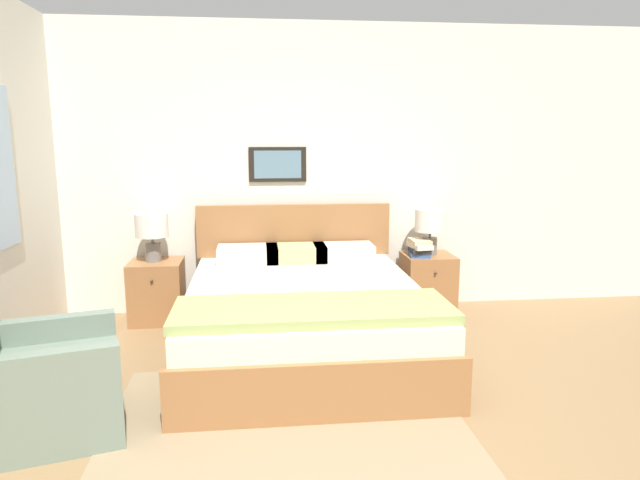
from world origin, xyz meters
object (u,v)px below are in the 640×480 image
(nightstand_by_door, at_px, (428,283))
(table_lamp_by_door, at_px, (430,224))
(bed, at_px, (304,315))
(nightstand_near_window, at_px, (157,291))
(armchair, at_px, (38,382))
(table_lamp_near_window, at_px, (152,229))

(nightstand_by_door, bearing_deg, table_lamp_by_door, 28.92)
(bed, relative_size, table_lamp_by_door, 5.22)
(nightstand_by_door, bearing_deg, nightstand_near_window, 180.00)
(nightstand_by_door, height_order, table_lamp_by_door, table_lamp_by_door)
(armchair, bearing_deg, table_lamp_near_window, 155.91)
(table_lamp_near_window, bearing_deg, nightstand_by_door, -0.09)
(nightstand_near_window, xyz_separation_m, table_lamp_by_door, (2.44, 0.00, 0.55))
(table_lamp_near_window, relative_size, table_lamp_by_door, 1.00)
(nightstand_near_window, distance_m, table_lamp_by_door, 2.50)
(nightstand_near_window, bearing_deg, table_lamp_by_door, 0.09)
(table_lamp_by_door, bearing_deg, armchair, -145.25)
(bed, relative_size, armchair, 2.42)
(table_lamp_by_door, bearing_deg, bed, -144.57)
(bed, relative_size, table_lamp_near_window, 5.22)
(table_lamp_near_window, bearing_deg, nightstand_near_window, -12.52)
(nightstand_near_window, relative_size, table_lamp_by_door, 1.28)
(armchair, xyz_separation_m, table_lamp_near_window, (0.30, 1.91, 0.52))
(armchair, distance_m, table_lamp_by_door, 3.39)
(armchair, relative_size, nightstand_near_window, 1.69)
(bed, distance_m, armchair, 1.85)
(bed, xyz_separation_m, table_lamp_near_window, (-1.23, 0.87, 0.53))
(bed, xyz_separation_m, table_lamp_by_door, (1.22, 0.87, 0.53))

